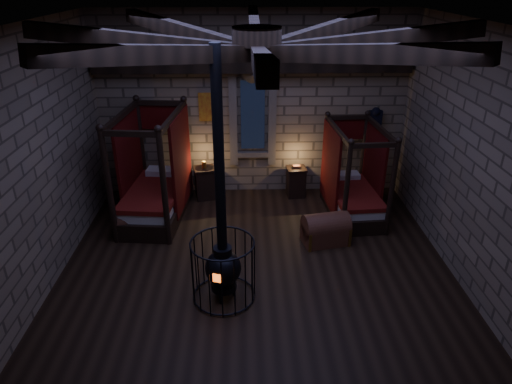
{
  "coord_description": "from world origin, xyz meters",
  "views": [
    {
      "loc": [
        -0.18,
        -6.69,
        4.86
      ],
      "look_at": [
        0.0,
        0.6,
        1.33
      ],
      "focal_mm": 32.0,
      "sensor_mm": 36.0,
      "label": 1
    }
  ],
  "objects_px": {
    "trunk_right": "(326,230)",
    "stove": "(223,265)",
    "bed_right": "(352,193)",
    "trunk_left": "(135,222)",
    "bed_left": "(156,192)"
  },
  "relations": [
    {
      "from": "trunk_right",
      "to": "stove",
      "type": "relative_size",
      "value": 0.24
    },
    {
      "from": "bed_right",
      "to": "stove",
      "type": "xyz_separation_m",
      "value": [
        -2.71,
        -2.86,
        0.14
      ]
    },
    {
      "from": "bed_right",
      "to": "trunk_left",
      "type": "bearing_deg",
      "value": -174.33
    },
    {
      "from": "trunk_left",
      "to": "stove",
      "type": "relative_size",
      "value": 0.23
    },
    {
      "from": "bed_right",
      "to": "trunk_left",
      "type": "relative_size",
      "value": 2.16
    },
    {
      "from": "trunk_right",
      "to": "bed_left",
      "type": "bearing_deg",
      "value": 149.0
    },
    {
      "from": "trunk_right",
      "to": "stove",
      "type": "xyz_separation_m",
      "value": [
        -1.94,
        -1.65,
        0.35
      ]
    },
    {
      "from": "trunk_left",
      "to": "bed_left",
      "type": "bearing_deg",
      "value": 55.9
    },
    {
      "from": "bed_right",
      "to": "trunk_left",
      "type": "xyz_separation_m",
      "value": [
        -4.59,
        -0.79,
        -0.22
      ]
    },
    {
      "from": "stove",
      "to": "bed_left",
      "type": "bearing_deg",
      "value": 134.92
    },
    {
      "from": "bed_left",
      "to": "stove",
      "type": "bearing_deg",
      "value": -55.89
    },
    {
      "from": "bed_left",
      "to": "trunk_left",
      "type": "xyz_separation_m",
      "value": [
        -0.3,
        -0.8,
        -0.3
      ]
    },
    {
      "from": "trunk_left",
      "to": "trunk_right",
      "type": "distance_m",
      "value": 3.84
    },
    {
      "from": "bed_left",
      "to": "trunk_left",
      "type": "bearing_deg",
      "value": -105.56
    },
    {
      "from": "bed_left",
      "to": "stove",
      "type": "height_order",
      "value": "stove"
    }
  ]
}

